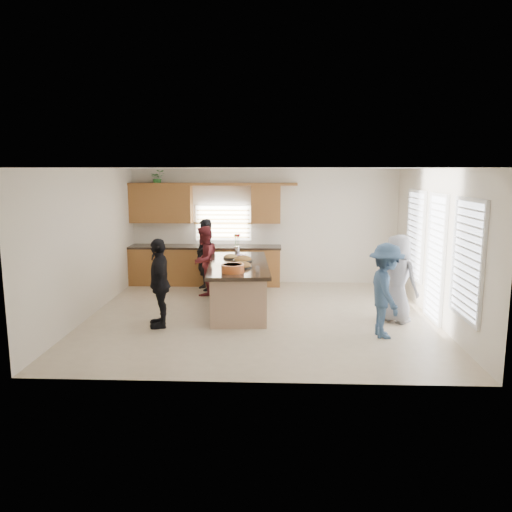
{
  "coord_description": "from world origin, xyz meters",
  "views": [
    {
      "loc": [
        0.31,
        -9.2,
        2.78
      ],
      "look_at": [
        -0.08,
        0.15,
        1.15
      ],
      "focal_mm": 35.0,
      "sensor_mm": 36.0,
      "label": 1
    }
  ],
  "objects_px": {
    "woman_left_back": "(205,255)",
    "woman_right_back": "(386,291)",
    "salad_bowl": "(233,268)",
    "woman_right_front": "(397,279)",
    "island": "(239,288)",
    "woman_left_front": "(159,283)",
    "woman_left_mid": "(204,261)"
  },
  "relations": [
    {
      "from": "salad_bowl",
      "to": "woman_left_front",
      "type": "xyz_separation_m",
      "value": [
        -1.28,
        -0.21,
        -0.24
      ]
    },
    {
      "from": "woman_right_back",
      "to": "woman_left_back",
      "type": "bearing_deg",
      "value": 44.49
    },
    {
      "from": "woman_left_mid",
      "to": "woman_right_front",
      "type": "height_order",
      "value": "woman_right_front"
    },
    {
      "from": "woman_left_mid",
      "to": "island",
      "type": "bearing_deg",
      "value": 52.92
    },
    {
      "from": "island",
      "to": "woman_right_back",
      "type": "relative_size",
      "value": 1.75
    },
    {
      "from": "woman_left_front",
      "to": "woman_right_back",
      "type": "bearing_deg",
      "value": 70.28
    },
    {
      "from": "island",
      "to": "woman_right_back",
      "type": "bearing_deg",
      "value": -35.0
    },
    {
      "from": "island",
      "to": "woman_right_front",
      "type": "distance_m",
      "value": 3.06
    },
    {
      "from": "salad_bowl",
      "to": "woman_left_back",
      "type": "bearing_deg",
      "value": 108.7
    },
    {
      "from": "salad_bowl",
      "to": "woman_right_back",
      "type": "distance_m",
      "value": 2.69
    },
    {
      "from": "island",
      "to": "salad_bowl",
      "type": "xyz_separation_m",
      "value": [
        -0.03,
        -0.91,
        0.58
      ]
    },
    {
      "from": "woman_right_front",
      "to": "woman_left_back",
      "type": "bearing_deg",
      "value": 16.35
    },
    {
      "from": "salad_bowl",
      "to": "woman_left_mid",
      "type": "bearing_deg",
      "value": 111.34
    },
    {
      "from": "island",
      "to": "woman_right_front",
      "type": "height_order",
      "value": "woman_right_front"
    },
    {
      "from": "island",
      "to": "woman_left_back",
      "type": "bearing_deg",
      "value": 114.3
    },
    {
      "from": "island",
      "to": "salad_bowl",
      "type": "bearing_deg",
      "value": -96.36
    },
    {
      "from": "island",
      "to": "woman_left_front",
      "type": "relative_size",
      "value": 1.74
    },
    {
      "from": "island",
      "to": "woman_right_back",
      "type": "height_order",
      "value": "woman_right_back"
    },
    {
      "from": "woman_left_back",
      "to": "woman_right_back",
      "type": "xyz_separation_m",
      "value": [
        3.48,
        -3.2,
        -0.04
      ]
    },
    {
      "from": "woman_left_mid",
      "to": "woman_right_back",
      "type": "relative_size",
      "value": 0.97
    },
    {
      "from": "island",
      "to": "salad_bowl",
      "type": "relative_size",
      "value": 6.67
    },
    {
      "from": "woman_left_front",
      "to": "woman_right_back",
      "type": "xyz_separation_m",
      "value": [
        3.89,
        -0.4,
        -0.0
      ]
    },
    {
      "from": "woman_right_back",
      "to": "woman_right_front",
      "type": "relative_size",
      "value": 0.98
    },
    {
      "from": "island",
      "to": "woman_left_mid",
      "type": "xyz_separation_m",
      "value": [
        -0.85,
        1.18,
        0.32
      ]
    },
    {
      "from": "island",
      "to": "woman_left_front",
      "type": "bearing_deg",
      "value": -143.74
    },
    {
      "from": "island",
      "to": "salad_bowl",
      "type": "height_order",
      "value": "salad_bowl"
    },
    {
      "from": "salad_bowl",
      "to": "woman_right_front",
      "type": "bearing_deg",
      "value": 4.62
    },
    {
      "from": "woman_left_back",
      "to": "woman_right_back",
      "type": "height_order",
      "value": "woman_left_back"
    },
    {
      "from": "woman_left_mid",
      "to": "woman_right_front",
      "type": "bearing_deg",
      "value": 81.26
    },
    {
      "from": "salad_bowl",
      "to": "island",
      "type": "bearing_deg",
      "value": 87.88
    },
    {
      "from": "salad_bowl",
      "to": "woman_left_front",
      "type": "height_order",
      "value": "woman_left_front"
    },
    {
      "from": "island",
      "to": "woman_left_mid",
      "type": "relative_size",
      "value": 1.79
    }
  ]
}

